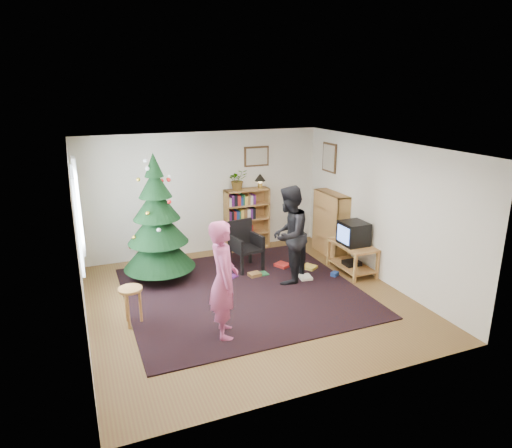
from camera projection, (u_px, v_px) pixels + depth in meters
name	position (u px, v px, depth m)	size (l,w,h in m)	color
floor	(249.00, 299.00, 7.49)	(5.00, 5.00, 0.00)	brown
ceiling	(248.00, 147.00, 6.76)	(5.00, 5.00, 0.00)	white
wall_back	(204.00, 193.00, 9.34)	(5.00, 0.02, 2.50)	silver
wall_front	(333.00, 290.00, 4.91)	(5.00, 0.02, 2.50)	silver
wall_left	(78.00, 247.00, 6.22)	(0.02, 5.00, 2.50)	silver
wall_right	(380.00, 211.00, 8.03)	(0.02, 5.00, 2.50)	silver
rug	(242.00, 292.00, 7.75)	(3.80, 3.60, 0.02)	black
window_pane	(77.00, 218.00, 6.69)	(0.04, 1.20, 1.40)	silver
curtain	(78.00, 207.00, 7.33)	(0.06, 0.35, 1.60)	white
picture_back	(257.00, 156.00, 9.53)	(0.55, 0.03, 0.42)	#4C3319
picture_right	(329.00, 158.00, 9.37)	(0.03, 0.50, 0.60)	#4C3319
christmas_tree	(158.00, 229.00, 8.00)	(1.27, 1.27, 2.30)	#3F2816
bookshelf_back	(247.00, 218.00, 9.69)	(0.95, 0.30, 1.30)	#A77A3B
bookshelf_right	(331.00, 223.00, 9.36)	(0.30, 0.95, 1.30)	#A77A3B
tv_stand	(352.00, 255.00, 8.52)	(0.54, 0.96, 0.55)	#A77A3B
crt_tv	(354.00, 233.00, 8.39)	(0.45, 0.49, 0.43)	black
armchair	(244.00, 243.00, 8.65)	(0.59, 0.60, 0.94)	black
stool	(131.00, 296.00, 6.59)	(0.35, 0.35, 0.58)	#A77A3B
person_standing	(224.00, 280.00, 6.19)	(0.61, 0.40, 1.68)	#AE4573
person_by_chair	(289.00, 235.00, 7.94)	(0.85, 0.66, 1.74)	black
potted_plant	(238.00, 180.00, 9.37)	(0.39, 0.34, 0.43)	gray
table_lamp	(260.00, 178.00, 9.55)	(0.23, 0.23, 0.31)	#A57F33
floor_clutter	(283.00, 272.00, 8.47)	(1.94, 0.98, 0.08)	#A51E19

